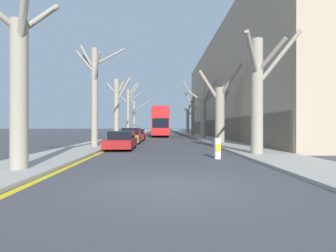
# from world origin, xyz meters

# --- Properties ---
(ground_plane) EXTENTS (300.00, 300.00, 0.00)m
(ground_plane) POSITION_xyz_m (0.00, 0.00, 0.00)
(ground_plane) COLOR #424247
(sidewalk_left) EXTENTS (3.18, 120.00, 0.12)m
(sidewalk_left) POSITION_xyz_m (-5.68, 50.00, 0.06)
(sidewalk_left) COLOR #A39E93
(sidewalk_left) RESTS_ON ground
(sidewalk_right) EXTENTS (3.18, 120.00, 0.12)m
(sidewalk_right) POSITION_xyz_m (5.68, 50.00, 0.06)
(sidewalk_right) COLOR #A39E93
(sidewalk_right) RESTS_ON ground
(building_facade_right) EXTENTS (10.08, 49.06, 14.33)m
(building_facade_right) POSITION_xyz_m (12.26, 31.60, 7.15)
(building_facade_right) COLOR tan
(building_facade_right) RESTS_ON ground
(kerb_line_stripe) EXTENTS (0.24, 120.00, 0.01)m
(kerb_line_stripe) POSITION_xyz_m (-3.92, 50.00, 0.00)
(kerb_line_stripe) COLOR yellow
(kerb_line_stripe) RESTS_ON ground
(street_tree_left_0) EXTENTS (3.51, 3.55, 7.65)m
(street_tree_left_0) POSITION_xyz_m (-5.26, 2.20, 3.33)
(street_tree_left_0) COLOR gray
(street_tree_left_0) RESTS_ON ground
(street_tree_left_1) EXTENTS (3.25, 4.09, 8.16)m
(street_tree_left_1) POSITION_xyz_m (-5.10, 12.36, 4.19)
(street_tree_left_1) COLOR gray
(street_tree_left_1) RESTS_ON ground
(street_tree_left_2) EXTENTS (2.91, 1.66, 7.16)m
(street_tree_left_2) POSITION_xyz_m (-5.07, 21.81, 3.67)
(street_tree_left_2) COLOR gray
(street_tree_left_2) RESTS_ON ground
(street_tree_left_3) EXTENTS (3.30, 3.10, 8.42)m
(street_tree_left_3) POSITION_xyz_m (-5.02, 32.10, 4.11)
(street_tree_left_3) COLOR gray
(street_tree_left_3) RESTS_ON ground
(street_tree_left_4) EXTENTS (3.90, 4.16, 7.22)m
(street_tree_left_4) POSITION_xyz_m (-5.03, 40.72, 3.46)
(street_tree_left_4) COLOR gray
(street_tree_left_4) RESTS_ON ground
(street_tree_right_0) EXTENTS (3.72, 2.53, 6.89)m
(street_tree_right_0) POSITION_xyz_m (5.18, 7.15, 3.54)
(street_tree_right_0) COLOR gray
(street_tree_right_0) RESTS_ON ground
(street_tree_right_1) EXTENTS (3.64, 3.92, 7.15)m
(street_tree_right_1) POSITION_xyz_m (5.38, 17.27, 3.21)
(street_tree_right_1) COLOR gray
(street_tree_right_1) RESTS_ON ground
(street_tree_right_2) EXTENTS (3.45, 3.61, 7.69)m
(street_tree_right_2) POSITION_xyz_m (5.41, 26.83, 3.39)
(street_tree_right_2) COLOR gray
(street_tree_right_2) RESTS_ON ground
(street_tree_right_3) EXTENTS (1.94, 1.71, 9.19)m
(street_tree_right_3) POSITION_xyz_m (5.00, 36.01, 3.95)
(street_tree_right_3) COLOR gray
(street_tree_right_3) RESTS_ON ground
(street_tree_right_4) EXTENTS (4.12, 2.13, 7.22)m
(street_tree_right_4) POSITION_xyz_m (5.40, 46.44, 3.11)
(street_tree_right_4) COLOR gray
(street_tree_right_4) RESTS_ON ground
(double_decker_bus) EXTENTS (2.51, 10.62, 4.42)m
(double_decker_bus) POSITION_xyz_m (-0.26, 33.79, 2.50)
(double_decker_bus) COLOR red
(double_decker_bus) RESTS_ON ground
(parked_car_0) EXTENTS (1.85, 4.37, 1.29)m
(parked_car_0) POSITION_xyz_m (-3.00, 11.37, 0.62)
(parked_car_0) COLOR maroon
(parked_car_0) RESTS_ON ground
(parked_car_1) EXTENTS (1.75, 4.12, 1.46)m
(parked_car_1) POSITION_xyz_m (-3.00, 17.42, 0.68)
(parked_car_1) COLOR olive
(parked_car_1) RESTS_ON ground
(parked_car_2) EXTENTS (1.90, 4.43, 1.29)m
(parked_car_2) POSITION_xyz_m (-3.00, 22.75, 0.62)
(parked_car_2) COLOR maroon
(parked_car_2) RESTS_ON ground
(traffic_bollard) EXTENTS (0.32, 0.33, 1.05)m
(traffic_bollard) POSITION_xyz_m (2.63, 5.84, 0.52)
(traffic_bollard) COLOR white
(traffic_bollard) RESTS_ON ground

